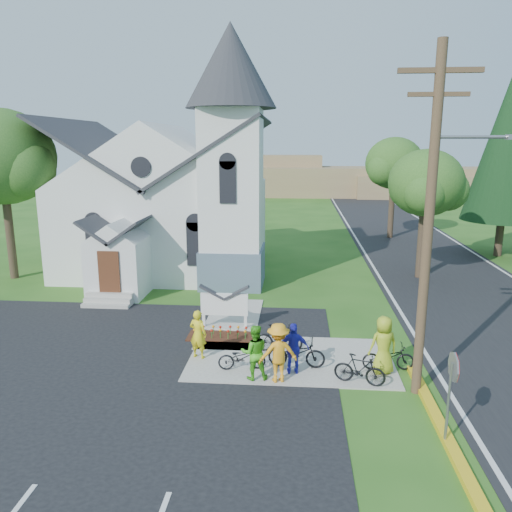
# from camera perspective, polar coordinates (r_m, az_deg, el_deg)

# --- Properties ---
(ground) EXTENTS (120.00, 120.00, 0.00)m
(ground) POSITION_cam_1_polar(r_m,az_deg,el_deg) (17.34, -1.13, -12.27)
(ground) COLOR #295819
(ground) RESTS_ON ground
(parking_lot) EXTENTS (20.00, 16.00, 0.02)m
(parking_lot) POSITION_cam_1_polar(r_m,az_deg,el_deg) (17.71, -25.66, -13.01)
(parking_lot) COLOR black
(parking_lot) RESTS_ON ground
(road) EXTENTS (8.00, 90.00, 0.02)m
(road) POSITION_cam_1_polar(r_m,az_deg,el_deg) (32.58, 19.49, -0.95)
(road) COLOR black
(road) RESTS_ON ground
(sidewalk) EXTENTS (7.00, 4.00, 0.05)m
(sidewalk) POSITION_cam_1_polar(r_m,az_deg,el_deg) (17.71, 3.98, -11.65)
(sidewalk) COLOR gray
(sidewalk) RESTS_ON ground
(church) EXTENTS (12.35, 12.00, 13.00)m
(church) POSITION_cam_1_polar(r_m,az_deg,el_deg) (29.06, -9.53, 8.49)
(church) COLOR white
(church) RESTS_ON ground
(church_sign) EXTENTS (2.20, 0.40, 1.70)m
(church_sign) POSITION_cam_1_polar(r_m,az_deg,el_deg) (20.05, -3.64, -5.59)
(church_sign) COLOR gray
(church_sign) RESTS_ON ground
(flower_bed) EXTENTS (2.60, 1.10, 0.07)m
(flower_bed) POSITION_cam_1_polar(r_m,az_deg,el_deg) (19.56, -3.98, -9.18)
(flower_bed) COLOR #3B1C10
(flower_bed) RESTS_ON ground
(utility_pole) EXTENTS (3.45, 0.28, 10.00)m
(utility_pole) POSITION_cam_1_polar(r_m,az_deg,el_deg) (14.74, 19.44, 4.50)
(utility_pole) COLOR #4B3725
(utility_pole) RESTS_ON ground
(stop_sign) EXTENTS (0.11, 0.76, 2.48)m
(stop_sign) POSITION_cam_1_polar(r_m,az_deg,el_deg) (13.26, 21.49, -12.96)
(stop_sign) COLOR gray
(stop_sign) RESTS_ON ground
(tree_lot_corner) EXTENTS (5.60, 5.60, 9.15)m
(tree_lot_corner) POSITION_cam_1_polar(r_m,az_deg,el_deg) (30.02, -27.09, 10.02)
(tree_lot_corner) COLOR #3A281F
(tree_lot_corner) RESTS_ON ground
(tree_road_near) EXTENTS (4.00, 4.00, 7.05)m
(tree_road_near) POSITION_cam_1_polar(r_m,az_deg,el_deg) (28.54, 18.83, 7.83)
(tree_road_near) COLOR #3A281F
(tree_road_near) RESTS_ON ground
(tree_road_mid) EXTENTS (4.40, 4.40, 7.80)m
(tree_road_mid) POSITION_cam_1_polar(r_m,az_deg,el_deg) (40.33, 15.51, 10.13)
(tree_road_mid) COLOR #3A281F
(tree_road_mid) RESTS_ON ground
(conifer) EXTENTS (5.20, 5.20, 12.40)m
(conifer) POSITION_cam_1_polar(r_m,az_deg,el_deg) (36.18, 27.01, 11.52)
(conifer) COLOR #3A281F
(conifer) RESTS_ON ground
(distant_hills) EXTENTS (61.00, 10.00, 5.60)m
(distant_hills) POSITION_cam_1_polar(r_m,az_deg,el_deg) (72.16, 6.16, 8.63)
(distant_hills) COLOR #886C4C
(distant_hills) RESTS_ON ground
(cyclist_0) EXTENTS (0.72, 0.58, 1.72)m
(cyclist_0) POSITION_cam_1_polar(r_m,az_deg,el_deg) (17.52, -6.64, -8.84)
(cyclist_0) COLOR yellow
(cyclist_0) RESTS_ON sidewalk
(bike_0) EXTENTS (1.63, 0.79, 0.82)m
(bike_0) POSITION_cam_1_polar(r_m,az_deg,el_deg) (16.72, -1.63, -11.52)
(bike_0) COLOR black
(bike_0) RESTS_ON sidewalk
(cyclist_1) EXTENTS (0.97, 0.81, 1.78)m
(cyclist_1) POSITION_cam_1_polar(r_m,az_deg,el_deg) (15.92, -0.19, -10.93)
(cyclist_1) COLOR green
(cyclist_1) RESTS_ON sidewalk
(bike_1) EXTENTS (1.72, 0.50, 1.03)m
(bike_1) POSITION_cam_1_polar(r_m,az_deg,el_deg) (18.00, 2.60, -9.34)
(bike_1) COLOR black
(bike_1) RESTS_ON sidewalk
(cyclist_2) EXTENTS (1.02, 0.50, 1.68)m
(cyclist_2) POSITION_cam_1_polar(r_m,az_deg,el_deg) (16.35, 4.33, -10.49)
(cyclist_2) COLOR #2626BE
(cyclist_2) RESTS_ON sidewalk
(bike_2) EXTENTS (1.94, 0.79, 1.00)m
(bike_2) POSITION_cam_1_polar(r_m,az_deg,el_deg) (16.90, 4.65, -10.95)
(bike_2) COLOR black
(bike_2) RESTS_ON sidewalk
(cyclist_3) EXTENTS (1.38, 1.03, 1.90)m
(cyclist_3) POSITION_cam_1_polar(r_m,az_deg,el_deg) (15.77, 2.55, -10.96)
(cyclist_3) COLOR orange
(cyclist_3) RESTS_ON sidewalk
(bike_3) EXTENTS (1.66, 0.90, 0.96)m
(bike_3) POSITION_cam_1_polar(r_m,az_deg,el_deg) (16.08, 11.76, -12.57)
(bike_3) COLOR black
(bike_3) RESTS_ON sidewalk
(cyclist_4) EXTENTS (1.07, 0.85, 1.92)m
(cyclist_4) POSITION_cam_1_polar(r_m,az_deg,el_deg) (16.75, 14.35, -9.84)
(cyclist_4) COLOR #9FB221
(cyclist_4) RESTS_ON sidewalk
(bike_4) EXTENTS (1.71, 0.66, 0.89)m
(bike_4) POSITION_cam_1_polar(r_m,az_deg,el_deg) (17.23, 14.88, -11.09)
(bike_4) COLOR black
(bike_4) RESTS_ON sidewalk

